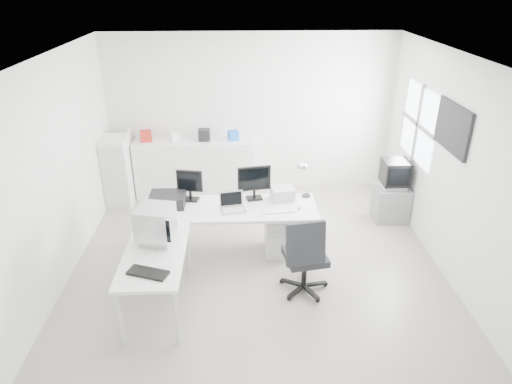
{
  "coord_description": "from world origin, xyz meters",
  "views": [
    {
      "loc": [
        -0.22,
        -5.3,
        3.66
      ],
      "look_at": [
        0.0,
        0.2,
        1.0
      ],
      "focal_mm": 32.0,
      "sensor_mm": 36.0,
      "label": 1
    }
  ],
  "objects_px": {
    "drawer_pedestal": "(279,233)",
    "laser_printer": "(283,194)",
    "main_desk": "(230,231)",
    "office_chair": "(305,253)",
    "filing_cabinet": "(118,172)",
    "tv_cabinet": "(391,204)",
    "sideboard": "(195,168)",
    "crt_tv": "(395,175)",
    "side_desk": "(157,280)",
    "inkjet_printer": "(168,200)",
    "lcd_monitor_small": "(190,185)",
    "lcd_monitor_large": "(254,183)",
    "crt_monitor": "(156,227)",
    "laptop": "(233,203)"
  },
  "relations": [
    {
      "from": "inkjet_printer",
      "to": "filing_cabinet",
      "type": "xyz_separation_m",
      "value": [
        -1.07,
        1.55,
        -0.23
      ]
    },
    {
      "from": "lcd_monitor_large",
      "to": "crt_monitor",
      "type": "relative_size",
      "value": 1.18
    },
    {
      "from": "filing_cabinet",
      "to": "office_chair",
      "type": "bearing_deg",
      "value": -41.34
    },
    {
      "from": "side_desk",
      "to": "drawer_pedestal",
      "type": "xyz_separation_m",
      "value": [
        1.55,
        1.15,
        -0.08
      ]
    },
    {
      "from": "office_chair",
      "to": "filing_cabinet",
      "type": "bearing_deg",
      "value": 128.7
    },
    {
      "from": "crt_tv",
      "to": "filing_cabinet",
      "type": "xyz_separation_m",
      "value": [
        -4.5,
        0.74,
        -0.19
      ]
    },
    {
      "from": "tv_cabinet",
      "to": "sideboard",
      "type": "relative_size",
      "value": 0.28
    },
    {
      "from": "drawer_pedestal",
      "to": "crt_monitor",
      "type": "bearing_deg",
      "value": -149.86
    },
    {
      "from": "inkjet_printer",
      "to": "laptop",
      "type": "distance_m",
      "value": 0.92
    },
    {
      "from": "side_desk",
      "to": "crt_monitor",
      "type": "distance_m",
      "value": 0.63
    },
    {
      "from": "tv_cabinet",
      "to": "filing_cabinet",
      "type": "bearing_deg",
      "value": 170.63
    },
    {
      "from": "lcd_monitor_large",
      "to": "laptop",
      "type": "height_order",
      "value": "lcd_monitor_large"
    },
    {
      "from": "lcd_monitor_small",
      "to": "office_chair",
      "type": "xyz_separation_m",
      "value": [
        1.49,
        -1.11,
        -0.43
      ]
    },
    {
      "from": "inkjet_printer",
      "to": "lcd_monitor_large",
      "type": "height_order",
      "value": "lcd_monitor_large"
    },
    {
      "from": "side_desk",
      "to": "inkjet_printer",
      "type": "height_order",
      "value": "inkjet_printer"
    },
    {
      "from": "main_desk",
      "to": "lcd_monitor_large",
      "type": "bearing_deg",
      "value": 35.54
    },
    {
      "from": "lcd_monitor_large",
      "to": "tv_cabinet",
      "type": "xyz_separation_m",
      "value": [
        2.23,
        0.66,
        -0.71
      ]
    },
    {
      "from": "lcd_monitor_large",
      "to": "office_chair",
      "type": "distance_m",
      "value": 1.33
    },
    {
      "from": "side_desk",
      "to": "crt_monitor",
      "type": "height_order",
      "value": "crt_monitor"
    },
    {
      "from": "lcd_monitor_small",
      "to": "sideboard",
      "type": "bearing_deg",
      "value": 103.53
    },
    {
      "from": "main_desk",
      "to": "filing_cabinet",
      "type": "relative_size",
      "value": 1.97
    },
    {
      "from": "laser_printer",
      "to": "tv_cabinet",
      "type": "bearing_deg",
      "value": 12.46
    },
    {
      "from": "tv_cabinet",
      "to": "lcd_monitor_small",
      "type": "bearing_deg",
      "value": -168.11
    },
    {
      "from": "drawer_pedestal",
      "to": "office_chair",
      "type": "bearing_deg",
      "value": -75.26
    },
    {
      "from": "crt_monitor",
      "to": "sideboard",
      "type": "distance_m",
      "value": 2.88
    },
    {
      "from": "drawer_pedestal",
      "to": "lcd_monitor_small",
      "type": "bearing_deg",
      "value": 170.91
    },
    {
      "from": "side_desk",
      "to": "inkjet_printer",
      "type": "distance_m",
      "value": 1.29
    },
    {
      "from": "drawer_pedestal",
      "to": "laptop",
      "type": "height_order",
      "value": "laptop"
    },
    {
      "from": "main_desk",
      "to": "tv_cabinet",
      "type": "distance_m",
      "value": 2.74
    },
    {
      "from": "lcd_monitor_large",
      "to": "tv_cabinet",
      "type": "height_order",
      "value": "lcd_monitor_large"
    },
    {
      "from": "filing_cabinet",
      "to": "main_desk",
      "type": "bearing_deg",
      "value": -40.77
    },
    {
      "from": "drawer_pedestal",
      "to": "office_chair",
      "type": "relative_size",
      "value": 0.54
    },
    {
      "from": "main_desk",
      "to": "office_chair",
      "type": "relative_size",
      "value": 2.18
    },
    {
      "from": "drawer_pedestal",
      "to": "laptop",
      "type": "bearing_deg",
      "value": -167.01
    },
    {
      "from": "main_desk",
      "to": "filing_cabinet",
      "type": "bearing_deg",
      "value": 139.23
    },
    {
      "from": "tv_cabinet",
      "to": "crt_tv",
      "type": "distance_m",
      "value": 0.51
    },
    {
      "from": "side_desk",
      "to": "tv_cabinet",
      "type": "relative_size",
      "value": 2.44
    },
    {
      "from": "laser_printer",
      "to": "crt_tv",
      "type": "height_order",
      "value": "crt_tv"
    },
    {
      "from": "drawer_pedestal",
      "to": "laser_printer",
      "type": "relative_size",
      "value": 1.94
    },
    {
      "from": "side_desk",
      "to": "crt_tv",
      "type": "bearing_deg",
      "value": 30.34
    },
    {
      "from": "office_chair",
      "to": "drawer_pedestal",
      "type": "bearing_deg",
      "value": 94.78
    },
    {
      "from": "side_desk",
      "to": "drawer_pedestal",
      "type": "bearing_deg",
      "value": 36.57
    },
    {
      "from": "inkjet_printer",
      "to": "crt_monitor",
      "type": "distance_m",
      "value": 0.96
    },
    {
      "from": "side_desk",
      "to": "lcd_monitor_large",
      "type": "height_order",
      "value": "lcd_monitor_large"
    },
    {
      "from": "laptop",
      "to": "tv_cabinet",
      "type": "distance_m",
      "value": 2.79
    },
    {
      "from": "main_desk",
      "to": "tv_cabinet",
      "type": "xyz_separation_m",
      "value": [
        2.58,
        0.91,
        -0.09
      ]
    },
    {
      "from": "laser_printer",
      "to": "crt_tv",
      "type": "distance_m",
      "value": 1.96
    },
    {
      "from": "laptop",
      "to": "sideboard",
      "type": "distance_m",
      "value": 2.24
    },
    {
      "from": "crt_tv",
      "to": "drawer_pedestal",
      "type": "bearing_deg",
      "value": -155.46
    },
    {
      "from": "laser_printer",
      "to": "side_desk",
      "type": "bearing_deg",
      "value": -148.64
    }
  ]
}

